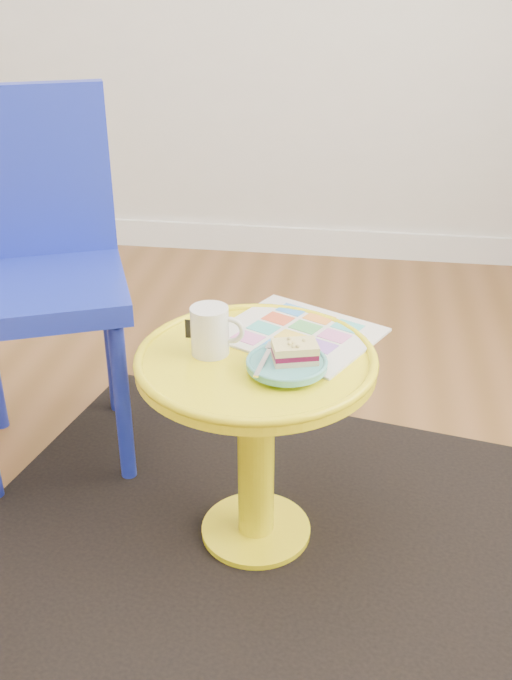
# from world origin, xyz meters

# --- Properties ---
(rug) EXTENTS (1.49, 1.33, 0.01)m
(rug) POSITION_xyz_m (0.79, 0.16, 0.00)
(rug) COLOR black
(rug) RESTS_ON ground
(side_table) EXTENTS (0.50, 0.50, 0.47)m
(side_table) POSITION_xyz_m (0.79, 0.16, 0.34)
(side_table) COLOR yellow
(side_table) RESTS_ON ground
(chair) EXTENTS (0.54, 0.54, 0.93)m
(chair) POSITION_xyz_m (0.19, 0.48, 0.53)
(chair) COLOR #1A2AAE
(chair) RESTS_ON ground
(newspaper) EXTENTS (0.40, 0.38, 0.01)m
(newspaper) POSITION_xyz_m (0.87, 0.28, 0.47)
(newspaper) COLOR silver
(newspaper) RESTS_ON side_table
(mug) EXTENTS (0.11, 0.08, 0.10)m
(mug) POSITION_xyz_m (0.70, 0.17, 0.52)
(mug) COLOR silver
(mug) RESTS_ON side_table
(plate) EXTENTS (0.16, 0.16, 0.02)m
(plate) POSITION_xyz_m (0.86, 0.11, 0.49)
(plate) COLOR #50A9A8
(plate) RESTS_ON newspaper
(cake_slice) EXTENTS (0.10, 0.08, 0.04)m
(cake_slice) POSITION_xyz_m (0.87, 0.12, 0.51)
(cake_slice) COLOR #D3BC8C
(cake_slice) RESTS_ON plate
(fork) EXTENTS (0.03, 0.14, 0.00)m
(fork) POSITION_xyz_m (0.82, 0.12, 0.50)
(fork) COLOR silver
(fork) RESTS_ON plate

